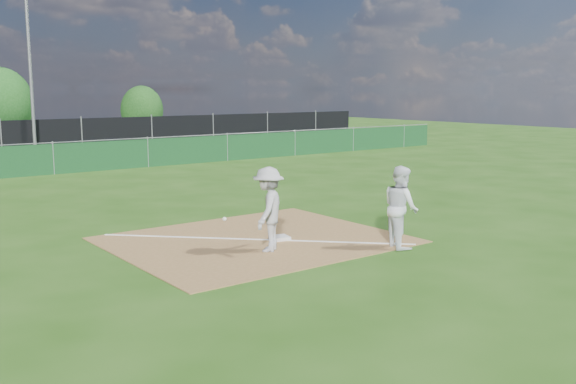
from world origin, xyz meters
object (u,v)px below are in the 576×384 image
object	(u,v)px
light_pole	(31,75)
tree_mid	(1,103)
car_right	(60,136)
tree_right	(142,110)
runner	(401,207)
first_base	(280,238)
play_at_first	(268,209)

from	to	relation	value
light_pole	tree_mid	xyz separation A→B (m)	(1.15, 11.08, -1.57)
tree_mid	car_right	bearing A→B (deg)	-78.25
car_right	tree_right	bearing A→B (deg)	-49.38
runner	car_right	xyz separation A→B (m)	(1.99, 28.29, -0.24)
tree_mid	light_pole	bearing A→B (deg)	-95.94
first_base	play_at_first	size ratio (longest dim) A/B	0.20
play_at_first	car_right	size ratio (longest dim) A/B	0.44
runner	tree_mid	world-z (taller)	tree_mid
runner	tree_right	xyz separation A→B (m)	(9.81, 34.13, 0.96)
first_base	runner	size ratio (longest dim) A/B	0.22
play_at_first	runner	size ratio (longest dim) A/B	1.07
light_pole	first_base	size ratio (longest dim) A/B	21.13
light_pole	tree_right	bearing A→B (deg)	44.05
first_base	car_right	bearing A→B (deg)	82.09
runner	tree_right	distance (m)	35.53
first_base	car_right	size ratio (longest dim) A/B	0.09
light_pole	play_at_first	bearing A→B (deg)	-94.62
play_at_first	runner	bearing A→B (deg)	-30.13
light_pole	tree_mid	size ratio (longest dim) A/B	1.69
light_pole	tree_mid	bearing A→B (deg)	84.06
tree_right	tree_mid	bearing A→B (deg)	173.71
first_base	runner	world-z (taller)	runner
first_base	car_right	world-z (taller)	car_right
tree_right	light_pole	bearing A→B (deg)	-135.95
first_base	car_right	distance (m)	26.51
light_pole	car_right	bearing A→B (deg)	58.53
runner	car_right	bearing A→B (deg)	18.03
light_pole	runner	bearing A→B (deg)	-88.60
car_right	first_base	bearing A→B (deg)	175.94
car_right	tree_mid	distance (m)	7.24
play_at_first	tree_mid	bearing A→B (deg)	84.95
car_right	tree_mid	world-z (taller)	tree_mid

